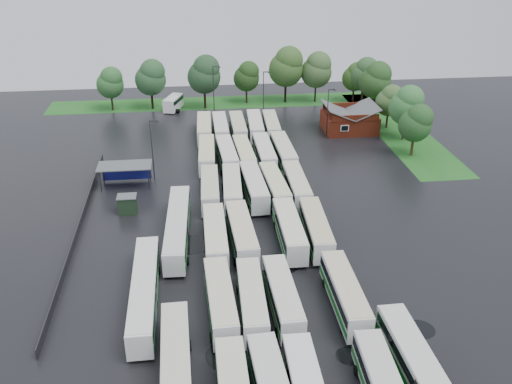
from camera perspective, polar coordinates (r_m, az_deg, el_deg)
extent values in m
plane|color=black|center=(71.68, -0.47, -6.01)|extent=(160.00, 160.00, 0.00)
cube|color=maroon|center=(113.70, 9.31, 6.88)|extent=(10.00, 8.00, 3.40)
cube|color=#4C4F51|center=(112.26, 8.16, 8.11)|extent=(5.07, 8.60, 2.19)
cube|color=#4C4F51|center=(113.61, 10.63, 8.14)|extent=(5.07, 8.60, 2.19)
cube|color=maroon|center=(109.38, 9.94, 7.29)|extent=(9.00, 0.20, 1.20)
cube|color=silver|center=(109.39, 8.86, 6.32)|extent=(1.60, 0.12, 1.20)
cylinder|color=#2D2D30|center=(89.45, -15.28, 1.00)|extent=(0.16, 0.16, 3.40)
cylinder|color=#2D2D30|center=(88.59, -10.69, 1.25)|extent=(0.16, 0.16, 3.40)
cylinder|color=#2D2D30|center=(92.35, -15.04, 1.83)|extent=(0.16, 0.16, 3.40)
cylinder|color=#2D2D30|center=(91.51, -10.58, 2.07)|extent=(0.16, 0.16, 3.40)
cube|color=#4C4F51|center=(89.70, -13.02, 2.59)|extent=(8.20, 4.20, 0.15)
cube|color=navy|center=(92.18, -12.80, 1.97)|extent=(7.60, 0.08, 2.60)
cube|color=black|center=(82.37, -12.73, -1.24)|extent=(2.50, 2.00, 2.50)
cube|color=#4C4F51|center=(81.80, -12.82, -0.42)|extent=(2.70, 2.20, 0.12)
cube|color=#1D5A1A|center=(131.27, -2.72, 8.95)|extent=(80.00, 10.00, 0.01)
cube|color=#1D5A1A|center=(117.32, 13.99, 6.16)|extent=(10.00, 50.00, 0.01)
cube|color=#2D2D30|center=(79.57, -17.26, -3.35)|extent=(0.10, 50.00, 1.20)
cylinder|color=black|center=(53.81, -2.51, -18.05)|extent=(2.61, 0.98, 0.98)
cube|color=beige|center=(49.27, 1.72, -18.41)|extent=(3.02, 12.13, 0.12)
cylinder|color=black|center=(54.11, 1.05, -17.72)|extent=(2.63, 0.99, 0.99)
cube|color=silver|center=(49.39, 5.23, -18.40)|extent=(2.70, 12.06, 0.12)
cylinder|color=black|center=(54.19, 4.23, -17.72)|extent=(2.63, 0.99, 0.99)
cube|color=beige|center=(50.78, 12.84, -17.61)|extent=(2.96, 12.06, 0.12)
cylinder|color=black|center=(55.42, 11.20, -17.06)|extent=(2.62, 0.99, 0.99)
cube|color=silver|center=(60.28, -3.57, -10.77)|extent=(3.01, 12.48, 2.84)
cube|color=black|center=(59.94, -3.59, -10.33)|extent=(3.05, 11.98, 0.91)
cube|color=#1A7423|center=(60.65, -3.56, -11.24)|extent=(3.05, 12.23, 0.62)
cube|color=beige|center=(59.42, -3.61, -9.63)|extent=(2.89, 12.10, 0.12)
cylinder|color=black|center=(58.03, -3.29, -14.21)|extent=(2.63, 0.99, 0.99)
cylinder|color=black|center=(64.32, -3.75, -9.70)|extent=(2.63, 0.99, 0.99)
cube|color=silver|center=(60.27, -0.43, -10.77)|extent=(2.86, 12.18, 2.78)
cube|color=black|center=(59.94, -0.43, -10.34)|extent=(2.90, 11.70, 0.89)
cube|color=#15681D|center=(60.64, -0.43, -11.23)|extent=(2.90, 11.94, 0.61)
cube|color=beige|center=(59.43, -0.43, -9.65)|extent=(2.74, 11.81, 0.12)
cylinder|color=black|center=(58.09, 0.01, -14.12)|extent=(2.57, 0.97, 0.97)
cylinder|color=black|center=(64.21, -0.81, -9.72)|extent=(2.57, 0.97, 0.97)
cube|color=silver|center=(60.83, 2.68, -10.41)|extent=(2.79, 12.18, 2.78)
cube|color=black|center=(60.50, 2.69, -9.98)|extent=(2.84, 11.70, 0.89)
cube|color=#106A1A|center=(61.19, 2.66, -10.87)|extent=(2.83, 11.94, 0.61)
cube|color=beige|center=(59.99, 2.70, -9.30)|extent=(2.68, 11.82, 0.12)
cylinder|color=black|center=(58.65, 3.26, -13.72)|extent=(2.58, 0.97, 0.97)
cylinder|color=black|center=(64.75, 2.10, -9.40)|extent=(2.58, 0.97, 0.97)
cube|color=silver|center=(61.82, 8.87, -9.99)|extent=(2.71, 12.62, 2.89)
cube|color=black|center=(61.49, 8.91, -9.55)|extent=(2.77, 12.11, 0.92)
cube|color=#066913|center=(62.19, 8.83, -10.47)|extent=(2.76, 12.37, 0.64)
cube|color=beige|center=(60.97, 8.97, -8.85)|extent=(2.60, 12.24, 0.13)
cylinder|color=black|center=(59.62, 9.78, -13.34)|extent=(2.68, 1.01, 1.01)
cylinder|color=black|center=(65.81, 7.89, -9.00)|extent=(2.68, 1.01, 1.01)
cube|color=silver|center=(71.22, -4.10, -4.50)|extent=(2.73, 12.77, 2.92)
cube|color=black|center=(70.92, -4.11, -4.09)|extent=(2.79, 12.26, 0.94)
cube|color=#037015|center=(71.54, -4.08, -4.94)|extent=(2.78, 12.52, 0.64)
cube|color=beige|center=(70.47, -4.14, -3.43)|extent=(2.62, 12.39, 0.13)
cylinder|color=black|center=(68.50, -3.88, -7.26)|extent=(2.71, 1.02, 1.02)
cylinder|color=black|center=(75.48, -4.22, -3.91)|extent=(2.71, 1.02, 1.02)
cube|color=silver|center=(71.76, -1.45, -4.17)|extent=(3.18, 12.95, 2.95)
cube|color=black|center=(71.47, -1.46, -3.76)|extent=(3.22, 12.44, 0.94)
cube|color=#057518|center=(72.09, -1.45, -4.61)|extent=(3.22, 12.69, 0.65)
cube|color=beige|center=(71.02, -1.47, -3.10)|extent=(3.06, 12.56, 0.13)
cylinder|color=black|center=(69.02, -1.12, -6.91)|extent=(2.73, 1.03, 1.03)
cylinder|color=black|center=(76.06, -1.73, -3.60)|extent=(2.73, 1.03, 1.03)
cube|color=silver|center=(72.61, 3.36, -3.83)|extent=(2.81, 12.81, 2.93)
cube|color=black|center=(72.33, 3.38, -3.43)|extent=(2.86, 12.30, 0.94)
cube|color=#046D0E|center=(72.93, 3.35, -4.27)|extent=(2.86, 12.56, 0.64)
cube|color=beige|center=(71.88, 3.39, -2.78)|extent=(2.69, 12.43, 0.13)
cylinder|color=black|center=(69.91, 3.90, -6.51)|extent=(2.72, 1.02, 1.02)
cylinder|color=black|center=(76.84, 2.82, -3.30)|extent=(2.72, 1.02, 1.02)
cube|color=silver|center=(73.22, 6.00, -3.69)|extent=(3.20, 12.75, 2.90)
cube|color=black|center=(72.94, 6.02, -3.29)|extent=(3.24, 12.25, 0.93)
cube|color=#006610|center=(73.53, 5.98, -4.13)|extent=(3.24, 12.50, 0.64)
cube|color=#C7BA92|center=(72.50, 6.06, -2.66)|extent=(3.08, 12.37, 0.13)
cylinder|color=black|center=(70.57, 6.64, -6.31)|extent=(2.69, 1.01, 1.01)
cylinder|color=black|center=(77.37, 5.33, -3.17)|extent=(2.69, 1.01, 1.01)
cube|color=silver|center=(83.72, -4.63, 0.25)|extent=(2.87, 12.19, 2.78)
cube|color=black|center=(83.49, -4.64, 0.60)|extent=(2.92, 11.70, 0.89)
cube|color=#166928|center=(83.98, -4.62, -0.12)|extent=(2.91, 11.94, 0.61)
cube|color=beige|center=(83.12, -4.67, 1.15)|extent=(2.76, 11.82, 0.12)
cylinder|color=black|center=(80.86, -4.48, -1.81)|extent=(2.58, 0.97, 0.97)
cylinder|color=black|center=(87.82, -4.71, 0.51)|extent=(2.58, 0.97, 0.97)
cube|color=silver|center=(83.77, -2.41, 0.36)|extent=(3.16, 12.47, 2.83)
cube|color=black|center=(83.53, -2.41, 0.71)|extent=(3.20, 11.98, 0.91)
cube|color=#117623|center=(84.04, -2.40, -0.02)|extent=(3.20, 12.22, 0.62)
cube|color=beige|center=(83.15, -2.42, 1.28)|extent=(3.04, 12.09, 0.12)
cylinder|color=black|center=(80.86, -2.17, -1.74)|extent=(2.63, 0.99, 0.99)
cylinder|color=black|center=(87.94, -2.59, 0.62)|extent=(2.63, 0.99, 0.99)
cube|color=silver|center=(84.11, -0.21, 0.55)|extent=(3.16, 12.90, 2.94)
cube|color=black|center=(83.86, -0.21, 0.91)|extent=(3.21, 12.39, 0.94)
cube|color=#17691F|center=(84.39, -0.21, 0.15)|extent=(3.21, 12.65, 0.65)
cube|color=beige|center=(83.48, -0.21, 1.49)|extent=(3.04, 12.51, 0.13)
cylinder|color=black|center=(81.10, 0.12, -1.61)|extent=(2.72, 1.02, 1.02)
cylinder|color=black|center=(88.42, -0.51, 0.80)|extent=(2.72, 1.02, 1.02)
cube|color=silver|center=(84.24, 1.87, 0.53)|extent=(3.22, 12.54, 2.85)
cube|color=black|center=(84.00, 1.88, 0.88)|extent=(3.26, 12.05, 0.91)
cube|color=#076E1A|center=(84.51, 1.87, 0.14)|extent=(3.26, 12.30, 0.63)
cube|color=beige|center=(83.63, 1.89, 1.44)|extent=(3.10, 12.17, 0.12)
cylinder|color=black|center=(81.34, 2.27, -1.56)|extent=(2.64, 0.99, 0.99)
cylinder|color=black|center=(88.41, 1.48, 0.78)|extent=(2.64, 0.99, 0.99)
cube|color=silver|center=(84.76, 4.07, 0.64)|extent=(2.74, 12.51, 2.86)
cube|color=black|center=(84.52, 4.08, 1.00)|extent=(2.80, 12.01, 0.92)
cube|color=#0E7217|center=(85.02, 4.06, 0.26)|extent=(2.79, 12.26, 0.63)
cube|color=beige|center=(84.14, 4.10, 1.56)|extent=(2.63, 12.13, 0.12)
cylinder|color=black|center=(81.86, 4.54, -1.44)|extent=(2.65, 1.00, 1.00)
cylinder|color=black|center=(88.92, 3.58, 0.89)|extent=(2.65, 1.00, 1.00)
cube|color=silver|center=(96.06, -4.94, 3.70)|extent=(3.07, 12.52, 2.85)
cube|color=black|center=(95.85, -4.95, 4.02)|extent=(3.11, 12.03, 0.91)
cube|color=#027014|center=(96.29, -4.93, 3.36)|extent=(3.11, 12.28, 0.63)
cube|color=beige|center=(95.52, -4.97, 4.52)|extent=(2.95, 12.15, 0.12)
cylinder|color=black|center=(92.94, -4.81, 1.98)|extent=(2.64, 0.99, 0.99)
cylinder|color=black|center=(100.28, -5.00, 3.79)|extent=(2.64, 0.99, 0.99)
cube|color=silver|center=(95.83, -2.93, 3.71)|extent=(3.14, 12.47, 2.83)
cube|color=black|center=(95.62, -2.93, 4.02)|extent=(3.18, 11.98, 0.91)
cube|color=#14661D|center=(96.07, -2.92, 3.36)|extent=(3.18, 12.23, 0.62)
cube|color=silver|center=(95.29, -2.95, 4.53)|extent=(3.02, 12.10, 0.12)
cylinder|color=black|center=(92.74, -2.74, 1.99)|extent=(2.63, 0.99, 0.99)
cylinder|color=black|center=(100.03, -3.07, 3.79)|extent=(2.63, 0.99, 0.99)
cube|color=silver|center=(96.03, -1.20, 3.76)|extent=(3.01, 12.22, 2.78)
cube|color=black|center=(95.83, -1.21, 4.07)|extent=(3.05, 11.73, 0.89)
cube|color=#137320|center=(96.26, -1.20, 3.42)|extent=(3.05, 11.97, 0.61)
cube|color=beige|center=(95.50, -1.21, 4.56)|extent=(2.90, 11.85, 0.12)
cylinder|color=black|center=(93.00, -0.96, 2.08)|extent=(2.58, 0.97, 0.97)
cylinder|color=black|center=(100.13, -1.41, 3.84)|extent=(2.58, 0.97, 0.97)
cube|color=silver|center=(96.40, 0.83, 3.90)|extent=(2.70, 12.66, 2.90)
cube|color=black|center=(96.19, 0.83, 4.22)|extent=(2.76, 12.15, 0.93)
cube|color=#197526|center=(96.64, 0.83, 3.55)|extent=(2.75, 12.40, 0.64)
cube|color=silver|center=(95.86, 0.84, 4.74)|extent=(2.59, 12.28, 0.13)
cylinder|color=black|center=(93.26, 1.15, 2.16)|extent=(2.69, 1.01, 1.01)
cylinder|color=black|center=(100.67, 0.53, 3.98)|extent=(2.69, 1.01, 1.01)
cube|color=silver|center=(96.86, 2.75, 4.00)|extent=(2.86, 12.89, 2.94)
cube|color=black|center=(96.64, 2.76, 4.33)|extent=(2.91, 12.37, 0.94)
cube|color=#09751D|center=(97.10, 2.74, 3.65)|extent=(2.91, 12.63, 0.65)
cube|color=beige|center=(96.31, 2.77, 4.84)|extent=(2.74, 12.50, 0.13)
cylinder|color=black|center=(93.68, 3.13, 2.24)|extent=(2.73, 1.03, 1.03)
cylinder|color=black|center=(101.17, 2.36, 4.08)|extent=(2.73, 1.03, 1.03)
cube|color=silver|center=(108.67, -5.20, 6.33)|extent=(2.95, 12.48, 2.84)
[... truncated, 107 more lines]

